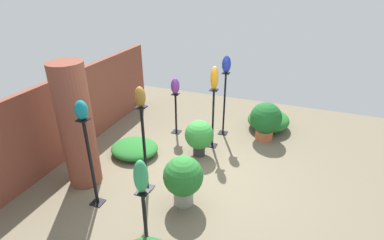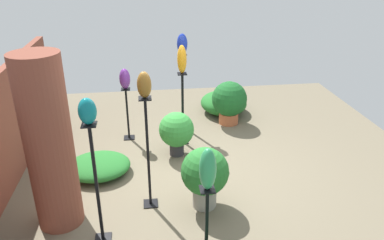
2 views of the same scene
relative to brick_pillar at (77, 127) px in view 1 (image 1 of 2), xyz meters
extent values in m
plane|color=#6B604C|center=(0.96, -1.83, -1.12)|extent=(8.00, 8.00, 0.00)
cube|color=brown|center=(0.96, 0.89, -0.28)|extent=(5.60, 0.12, 1.68)
cylinder|color=brown|center=(0.00, 0.00, 0.00)|extent=(0.57, 0.57, 2.25)
cube|color=black|center=(2.65, -1.89, -1.12)|extent=(0.20, 0.20, 0.01)
cube|color=black|center=(2.65, -1.89, -0.37)|extent=(0.04, 0.04, 1.51)
cube|color=black|center=(2.65, -1.89, 0.38)|extent=(0.16, 0.16, 0.02)
cube|color=black|center=(2.01, -1.82, -1.12)|extent=(0.20, 0.20, 0.01)
cube|color=black|center=(2.01, -1.82, -0.46)|extent=(0.04, 0.04, 1.33)
cube|color=black|center=(2.01, -1.82, 0.20)|extent=(0.16, 0.16, 0.02)
cube|color=black|center=(-0.44, -0.57, -1.12)|extent=(0.20, 0.20, 0.01)
cube|color=black|center=(-0.44, -0.57, -0.34)|extent=(0.04, 0.04, 1.57)
cube|color=black|center=(-0.44, -0.57, 0.43)|extent=(0.16, 0.16, 0.02)
cube|color=black|center=(2.31, -0.82, -1.12)|extent=(0.20, 0.20, 0.01)
cube|color=black|center=(2.31, -0.82, -0.63)|extent=(0.04, 0.04, 0.99)
cube|color=black|center=(2.31, -0.82, -0.14)|extent=(0.16, 0.16, 0.01)
cube|color=black|center=(0.20, -1.17, -1.12)|extent=(0.20, 0.20, 0.01)
cube|color=black|center=(0.20, -1.17, -0.33)|extent=(0.04, 0.04, 1.60)
cube|color=black|center=(0.20, -1.17, 0.47)|extent=(0.16, 0.16, 0.02)
cube|color=black|center=(-0.93, -1.77, -0.64)|extent=(0.04, 0.04, 0.98)
cube|color=black|center=(-0.93, -1.77, -0.16)|extent=(0.16, 0.16, 0.01)
ellipsoid|color=#192D9E|center=(2.65, -1.89, 0.57)|extent=(0.18, 0.20, 0.38)
ellipsoid|color=orange|center=(2.01, -1.82, 0.45)|extent=(0.18, 0.16, 0.49)
ellipsoid|color=#0F727A|center=(-0.44, -0.57, 0.59)|extent=(0.19, 0.19, 0.30)
ellipsoid|color=#6B2D8C|center=(2.31, -0.82, 0.05)|extent=(0.20, 0.20, 0.37)
ellipsoid|color=brown|center=(0.20, -1.17, 0.64)|extent=(0.16, 0.18, 0.34)
ellipsoid|color=#2D9356|center=(-0.93, -1.77, 0.09)|extent=(0.20, 0.18, 0.48)
cylinder|color=#B25B38|center=(2.74, -2.84, -1.01)|extent=(0.40, 0.40, 0.23)
sphere|color=#195923|center=(2.74, -2.84, -0.59)|extent=(0.71, 0.71, 0.71)
cylinder|color=#2D2D33|center=(1.56, -1.66, -1.01)|extent=(0.25, 0.25, 0.22)
sphere|color=#338C38|center=(1.56, -1.66, -0.64)|extent=(0.60, 0.60, 0.60)
cylinder|color=gray|center=(0.08, -1.91, -0.99)|extent=(0.33, 0.33, 0.27)
sphere|color=#236B28|center=(0.08, -1.91, -0.57)|extent=(0.65, 0.65, 0.65)
ellipsoid|color=#236B28|center=(1.11, -0.37, -0.99)|extent=(0.91, 1.01, 0.26)
ellipsoid|color=#236B28|center=(3.31, -2.86, -0.90)|extent=(1.09, 1.00, 0.44)
camera|label=1|loc=(-3.51, -3.42, 2.36)|focal=28.00mm
camera|label=2|loc=(-4.15, -1.19, 2.11)|focal=35.00mm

